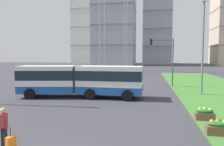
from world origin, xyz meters
TOP-DOWN VIEW (x-y plane):
  - articulated_bus at (-2.53, 13.34)m, footprint 12.02×3.68m
  - car_navy_sedan at (-6.04, 25.58)m, footprint 4.58×2.44m
  - pedestrian_crossing at (-2.16, 1.80)m, footprint 0.54×0.36m
  - rolling_suitcase at (-1.71, 1.60)m, footprint 0.36×0.42m
  - flower_planter_1 at (7.23, 4.79)m, footprint 1.10×0.56m
  - flower_planter_2 at (7.23, 7.31)m, footprint 1.10×0.56m
  - traffic_light_far_right at (5.88, 22.00)m, footprint 3.11×0.28m
  - streetlight_median at (9.13, 16.51)m, footprint 0.70×0.28m
  - apartment_tower_west at (-30.00, 114.99)m, footprint 19.14×14.23m
  - apartment_tower_westcentre at (-11.82, 91.69)m, footprint 18.23×19.85m
  - apartment_tower_centre at (7.59, 110.67)m, footprint 14.56×15.43m

SIDE VIEW (x-z plane):
  - rolling_suitcase at x=-1.71m, z-range -0.17..0.80m
  - flower_planter_1 at x=7.23m, z-range 0.06..0.80m
  - flower_planter_2 at x=7.23m, z-range 0.06..0.80m
  - car_navy_sedan at x=-6.04m, z-range -0.04..1.54m
  - pedestrian_crossing at x=-2.16m, z-range 0.13..1.87m
  - articulated_bus at x=-2.53m, z-range 0.15..3.15m
  - traffic_light_far_right at x=5.88m, z-range 1.10..7.26m
  - streetlight_median at x=9.13m, z-range 0.45..9.95m
  - apartment_tower_centre at x=7.59m, z-range 0.02..35.13m
  - apartment_tower_westcentre at x=-11.82m, z-range 0.02..42.07m
  - apartment_tower_west at x=-30.00m, z-range 0.02..49.61m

